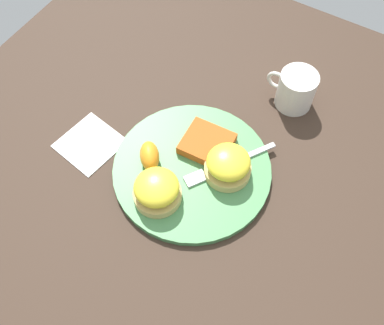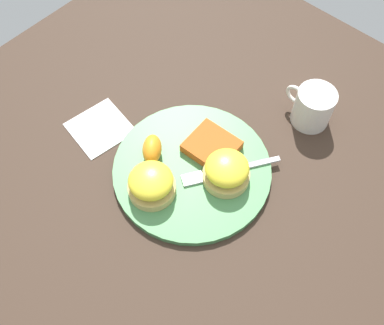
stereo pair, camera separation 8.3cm
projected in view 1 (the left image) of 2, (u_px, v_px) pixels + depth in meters
ground_plane at (192, 172)px, 0.86m from camera, size 1.10×1.10×0.00m
plate at (192, 170)px, 0.86m from camera, size 0.30×0.30×0.01m
sandwich_benedict_left at (157, 190)px, 0.80m from camera, size 0.09×0.09×0.06m
sandwich_benedict_right at (228, 165)px, 0.82m from camera, size 0.09×0.09×0.06m
hashbrown_patty at (209, 144)px, 0.87m from camera, size 0.10×0.09×0.02m
orange_wedge at (150, 156)px, 0.84m from camera, size 0.07×0.07×0.04m
fork at (225, 166)px, 0.85m from camera, size 0.12×0.17×0.00m
cup at (296, 90)px, 0.91m from camera, size 0.10×0.08×0.08m
napkin at (90, 143)px, 0.89m from camera, size 0.13×0.13×0.00m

